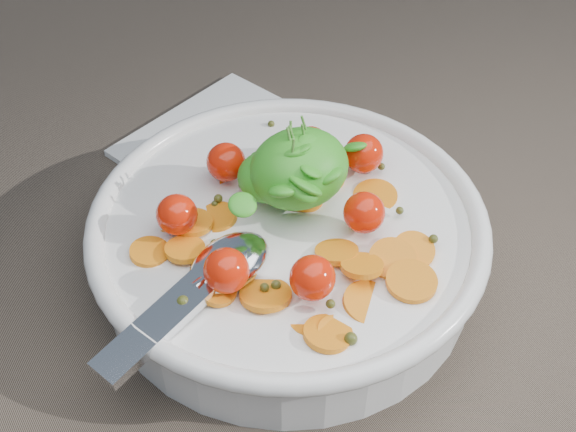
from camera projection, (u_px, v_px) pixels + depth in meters
ground at (271, 295)px, 0.57m from camera, size 6.00×6.00×0.00m
bowl at (288, 238)px, 0.57m from camera, size 0.33×0.31×0.13m
napkin at (226, 143)px, 0.71m from camera, size 0.21×0.20×0.01m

